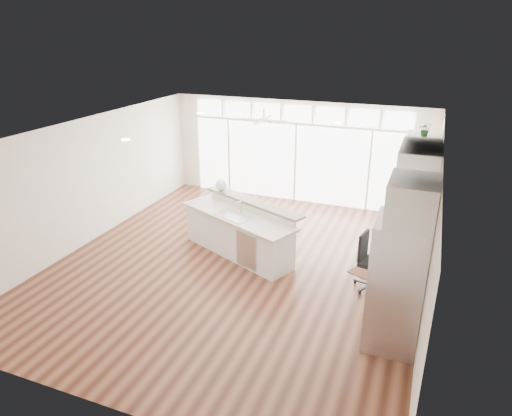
% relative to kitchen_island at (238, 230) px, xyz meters
% --- Properties ---
extents(floor, '(7.00, 8.00, 0.02)m').
position_rel_kitchen_island_xyz_m(floor, '(0.18, -0.43, -0.55)').
color(floor, '#442115').
rests_on(floor, ground).
extents(ceiling, '(7.00, 8.00, 0.02)m').
position_rel_kitchen_island_xyz_m(ceiling, '(0.18, -0.43, 2.16)').
color(ceiling, white).
rests_on(ceiling, wall_back).
extents(wall_back, '(7.00, 0.04, 2.70)m').
position_rel_kitchen_island_xyz_m(wall_back, '(0.18, 3.57, 0.81)').
color(wall_back, silver).
rests_on(wall_back, floor).
extents(wall_front, '(7.00, 0.04, 2.70)m').
position_rel_kitchen_island_xyz_m(wall_front, '(0.18, -4.43, 0.81)').
color(wall_front, silver).
rests_on(wall_front, floor).
extents(wall_left, '(0.04, 8.00, 2.70)m').
position_rel_kitchen_island_xyz_m(wall_left, '(-3.32, -0.43, 0.81)').
color(wall_left, silver).
rests_on(wall_left, floor).
extents(wall_right, '(0.04, 8.00, 2.70)m').
position_rel_kitchen_island_xyz_m(wall_right, '(3.68, -0.43, 0.81)').
color(wall_right, silver).
rests_on(wall_right, floor).
extents(glass_wall, '(5.80, 0.06, 2.08)m').
position_rel_kitchen_island_xyz_m(glass_wall, '(0.18, 3.51, 0.51)').
color(glass_wall, white).
rests_on(glass_wall, wall_back).
extents(transom_row, '(5.90, 0.06, 0.40)m').
position_rel_kitchen_island_xyz_m(transom_row, '(0.18, 3.51, 1.84)').
color(transom_row, white).
rests_on(transom_row, wall_back).
extents(desk_window, '(0.04, 0.85, 0.85)m').
position_rel_kitchen_island_xyz_m(desk_window, '(3.64, -0.13, 1.01)').
color(desk_window, white).
rests_on(desk_window, wall_right).
extents(ceiling_fan, '(1.16, 1.16, 0.32)m').
position_rel_kitchen_island_xyz_m(ceiling_fan, '(-0.32, 2.37, 1.94)').
color(ceiling_fan, white).
rests_on(ceiling_fan, ceiling).
extents(recessed_lights, '(3.40, 3.00, 0.02)m').
position_rel_kitchen_island_xyz_m(recessed_lights, '(0.18, -0.23, 2.14)').
color(recessed_lights, white).
rests_on(recessed_lights, ceiling).
extents(oven_cabinet, '(0.64, 1.20, 2.50)m').
position_rel_kitchen_island_xyz_m(oven_cabinet, '(3.35, 1.37, 0.71)').
color(oven_cabinet, white).
rests_on(oven_cabinet, floor).
extents(desk_nook, '(0.72, 1.30, 0.76)m').
position_rel_kitchen_island_xyz_m(desk_nook, '(3.31, -0.13, -0.16)').
color(desk_nook, white).
rests_on(desk_nook, floor).
extents(upper_cabinets, '(0.64, 1.30, 0.64)m').
position_rel_kitchen_island_xyz_m(upper_cabinets, '(3.35, -0.13, 1.81)').
color(upper_cabinets, white).
rests_on(upper_cabinets, wall_right).
extents(refrigerator, '(0.76, 0.90, 2.00)m').
position_rel_kitchen_island_xyz_m(refrigerator, '(3.29, -1.78, 0.46)').
color(refrigerator, silver).
rests_on(refrigerator, floor).
extents(fridge_cabinet, '(0.64, 0.90, 0.60)m').
position_rel_kitchen_island_xyz_m(fridge_cabinet, '(3.35, -1.78, 1.76)').
color(fridge_cabinet, white).
rests_on(fridge_cabinet, wall_right).
extents(framed_photos, '(0.06, 0.22, 0.80)m').
position_rel_kitchen_island_xyz_m(framed_photos, '(3.64, 0.49, 0.86)').
color(framed_photos, black).
rests_on(framed_photos, wall_right).
extents(kitchen_island, '(2.90, 2.04, 1.08)m').
position_rel_kitchen_island_xyz_m(kitchen_island, '(0.00, 0.00, 0.00)').
color(kitchen_island, white).
rests_on(kitchen_island, floor).
extents(rug, '(1.03, 0.91, 0.01)m').
position_rel_kitchen_island_xyz_m(rug, '(2.81, 0.17, -0.53)').
color(rug, black).
rests_on(rug, floor).
extents(office_chair, '(0.65, 0.62, 1.06)m').
position_rel_kitchen_island_xyz_m(office_chair, '(2.81, -0.38, -0.01)').
color(office_chair, black).
rests_on(office_chair, floor).
extents(fishbowl, '(0.34, 0.34, 0.26)m').
position_rel_kitchen_island_xyz_m(fishbowl, '(-0.71, 0.75, 0.67)').
color(fishbowl, white).
rests_on(fishbowl, kitchen_island).
extents(monitor, '(0.13, 0.53, 0.44)m').
position_rel_kitchen_island_xyz_m(monitor, '(3.23, -0.13, 0.44)').
color(monitor, black).
rests_on(monitor, desk_nook).
extents(keyboard, '(0.12, 0.29, 0.01)m').
position_rel_kitchen_island_xyz_m(keyboard, '(3.06, -0.13, 0.23)').
color(keyboard, silver).
rests_on(keyboard, desk_nook).
extents(potted_plant, '(0.25, 0.27, 0.21)m').
position_rel_kitchen_island_xyz_m(potted_plant, '(3.35, 1.37, 2.06)').
color(potted_plant, '#235223').
rests_on(potted_plant, oven_cabinet).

